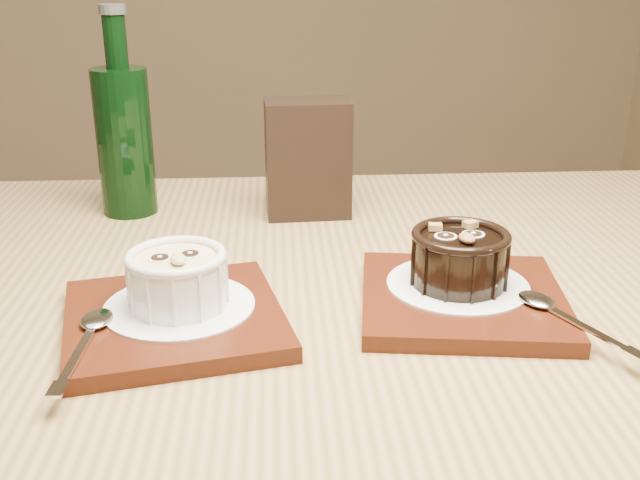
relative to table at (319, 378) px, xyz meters
The scene contains 11 objects.
table is the anchor object (origin of this frame).
tray_left 0.17m from the table, 158.31° to the right, with size 0.18×0.18×0.01m, color #43180B.
doily_left 0.17m from the table, 160.96° to the right, with size 0.13×0.13×0.00m, color white.
ramekin_white 0.19m from the table, 160.93° to the right, with size 0.09×0.09×0.05m.
spoon_left 0.25m from the table, 152.39° to the right, with size 0.03×0.13×0.01m, color silver, non-canonical shape.
tray_right 0.16m from the table, 17.52° to the right, with size 0.18×0.18×0.01m, color #43180B.
doily_right 0.17m from the table, 11.53° to the right, with size 0.13×0.13×0.00m, color white.
ramekin_dark 0.19m from the table, 11.52° to the right, with size 0.09×0.09×0.05m.
spoon_right 0.25m from the table, 27.65° to the right, with size 0.03×0.13×0.01m, color silver, non-canonical shape.
condiment_stand 0.28m from the table, 87.26° to the left, with size 0.10×0.06×0.14m, color black.
green_bottle 0.38m from the table, 127.90° to the left, with size 0.07×0.07×0.25m.
Camera 1 is at (0.13, -0.91, 1.05)m, focal length 42.00 mm.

